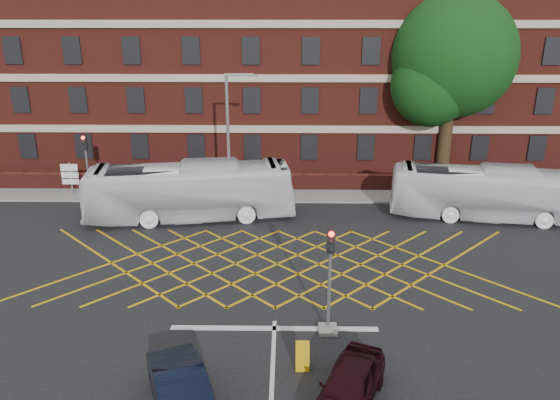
{
  "coord_description": "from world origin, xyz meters",
  "views": [
    {
      "loc": [
        0.47,
        -21.55,
        11.83
      ],
      "look_at": [
        0.15,
        1.5,
        3.46
      ],
      "focal_mm": 35.0,
      "sensor_mm": 36.0,
      "label": 1
    }
  ],
  "objects_px": {
    "street_lamp": "(230,168)",
    "traffic_light_far": "(88,174)",
    "car_navy": "(183,397)",
    "deciduous_tree": "(452,65)",
    "car_maroon": "(349,386)",
    "traffic_light_near": "(329,291)",
    "bus_right": "(488,193)",
    "utility_cabinet": "(302,356)",
    "direction_signs": "(70,175)",
    "bus_left": "(190,191)"
  },
  "relations": [
    {
      "from": "street_lamp",
      "to": "bus_right",
      "type": "bearing_deg",
      "value": -2.83
    },
    {
      "from": "bus_left",
      "to": "deciduous_tree",
      "type": "height_order",
      "value": "deciduous_tree"
    },
    {
      "from": "utility_cabinet",
      "to": "direction_signs",
      "type": "bearing_deg",
      "value": 129.47
    },
    {
      "from": "car_maroon",
      "to": "utility_cabinet",
      "type": "xyz_separation_m",
      "value": [
        -1.39,
        1.76,
        -0.19
      ]
    },
    {
      "from": "car_navy",
      "to": "street_lamp",
      "type": "relative_size",
      "value": 0.54
    },
    {
      "from": "traffic_light_far",
      "to": "bus_right",
      "type": "bearing_deg",
      "value": -6.02
    },
    {
      "from": "deciduous_tree",
      "to": "street_lamp",
      "type": "bearing_deg",
      "value": -154.6
    },
    {
      "from": "bus_left",
      "to": "traffic_light_near",
      "type": "relative_size",
      "value": 2.77
    },
    {
      "from": "utility_cabinet",
      "to": "deciduous_tree",
      "type": "bearing_deg",
      "value": 64.35
    },
    {
      "from": "car_navy",
      "to": "street_lamp",
      "type": "bearing_deg",
      "value": 68.68
    },
    {
      "from": "bus_right",
      "to": "utility_cabinet",
      "type": "xyz_separation_m",
      "value": [
        -11.0,
        -14.08,
        -1.04
      ]
    },
    {
      "from": "direction_signs",
      "to": "utility_cabinet",
      "type": "distance_m",
      "value": 22.86
    },
    {
      "from": "deciduous_tree",
      "to": "traffic_light_far",
      "type": "height_order",
      "value": "deciduous_tree"
    },
    {
      "from": "car_maroon",
      "to": "street_lamp",
      "type": "relative_size",
      "value": 0.49
    },
    {
      "from": "bus_left",
      "to": "deciduous_tree",
      "type": "relative_size",
      "value": 0.94
    },
    {
      "from": "traffic_light_near",
      "to": "traffic_light_far",
      "type": "bearing_deg",
      "value": 134.15
    },
    {
      "from": "bus_left",
      "to": "deciduous_tree",
      "type": "bearing_deg",
      "value": -72.71
    },
    {
      "from": "utility_cabinet",
      "to": "street_lamp",
      "type": "bearing_deg",
      "value": 104.63
    },
    {
      "from": "bus_left",
      "to": "traffic_light_far",
      "type": "xyz_separation_m",
      "value": [
        -6.83,
        2.81,
        0.12
      ]
    },
    {
      "from": "traffic_light_far",
      "to": "utility_cabinet",
      "type": "height_order",
      "value": "traffic_light_far"
    },
    {
      "from": "bus_right",
      "to": "direction_signs",
      "type": "bearing_deg",
      "value": 90.74
    },
    {
      "from": "car_navy",
      "to": "deciduous_tree",
      "type": "distance_m",
      "value": 28.64
    },
    {
      "from": "car_navy",
      "to": "traffic_light_far",
      "type": "xyz_separation_m",
      "value": [
        -9.29,
        18.96,
        1.04
      ]
    },
    {
      "from": "bus_left",
      "to": "traffic_light_far",
      "type": "relative_size",
      "value": 2.77
    },
    {
      "from": "bus_right",
      "to": "deciduous_tree",
      "type": "bearing_deg",
      "value": 13.56
    },
    {
      "from": "bus_left",
      "to": "utility_cabinet",
      "type": "xyz_separation_m",
      "value": [
        6.11,
        -13.79,
        -1.16
      ]
    },
    {
      "from": "bus_left",
      "to": "car_maroon",
      "type": "bearing_deg",
      "value": -162.25
    },
    {
      "from": "street_lamp",
      "to": "utility_cabinet",
      "type": "distance_m",
      "value": 15.48
    },
    {
      "from": "car_maroon",
      "to": "traffic_light_far",
      "type": "height_order",
      "value": "traffic_light_far"
    },
    {
      "from": "deciduous_tree",
      "to": "street_lamp",
      "type": "height_order",
      "value": "deciduous_tree"
    },
    {
      "from": "direction_signs",
      "to": "utility_cabinet",
      "type": "bearing_deg",
      "value": -50.53
    },
    {
      "from": "traffic_light_far",
      "to": "utility_cabinet",
      "type": "distance_m",
      "value": 21.09
    },
    {
      "from": "car_navy",
      "to": "direction_signs",
      "type": "xyz_separation_m",
      "value": [
        -10.88,
        19.99,
        0.65
      ]
    },
    {
      "from": "car_maroon",
      "to": "traffic_light_near",
      "type": "bearing_deg",
      "value": 118.15
    },
    {
      "from": "car_maroon",
      "to": "deciduous_tree",
      "type": "height_order",
      "value": "deciduous_tree"
    },
    {
      "from": "utility_cabinet",
      "to": "car_navy",
      "type": "bearing_deg",
      "value": -147.14
    },
    {
      "from": "car_navy",
      "to": "direction_signs",
      "type": "distance_m",
      "value": 22.77
    },
    {
      "from": "car_navy",
      "to": "deciduous_tree",
      "type": "bearing_deg",
      "value": 37.59
    },
    {
      "from": "traffic_light_far",
      "to": "direction_signs",
      "type": "bearing_deg",
      "value": 146.92
    },
    {
      "from": "traffic_light_far",
      "to": "street_lamp",
      "type": "height_order",
      "value": "street_lamp"
    },
    {
      "from": "street_lamp",
      "to": "traffic_light_far",
      "type": "bearing_deg",
      "value": 168.84
    },
    {
      "from": "bus_left",
      "to": "traffic_light_far",
      "type": "bearing_deg",
      "value": 59.66
    },
    {
      "from": "street_lamp",
      "to": "utility_cabinet",
      "type": "bearing_deg",
      "value": -75.37
    },
    {
      "from": "deciduous_tree",
      "to": "direction_signs",
      "type": "xyz_separation_m",
      "value": [
        -24.88,
        -3.93,
        -6.54
      ]
    },
    {
      "from": "deciduous_tree",
      "to": "street_lamp",
      "type": "xyz_separation_m",
      "value": [
        -14.22,
        -6.75,
        -5.17
      ]
    },
    {
      "from": "car_maroon",
      "to": "traffic_light_near",
      "type": "distance_m",
      "value": 4.14
    },
    {
      "from": "bus_left",
      "to": "car_navy",
      "type": "distance_m",
      "value": 16.36
    },
    {
      "from": "street_lamp",
      "to": "direction_signs",
      "type": "height_order",
      "value": "street_lamp"
    },
    {
      "from": "car_navy",
      "to": "utility_cabinet",
      "type": "height_order",
      "value": "car_navy"
    },
    {
      "from": "bus_right",
      "to": "street_lamp",
      "type": "relative_size",
      "value": 1.35
    }
  ]
}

